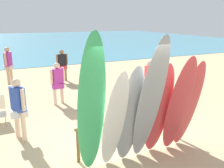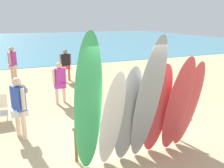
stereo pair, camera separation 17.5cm
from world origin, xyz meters
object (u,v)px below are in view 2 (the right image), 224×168
at_px(surfboard_red_5, 177,107).
at_px(beachgoer_strolling, 60,80).
at_px(surfboard_rack, 131,125).
at_px(surfboard_white_1, 112,122).
at_px(surfboard_grey_2, 128,117).
at_px(surfboard_red_6, 188,106).
at_px(beachgoer_midbeach, 13,62).
at_px(beachgoer_photographing, 19,104).
at_px(surfboard_red_4, 157,111).
at_px(beachgoer_by_water, 151,79).
at_px(surfboard_green_0, 88,108).
at_px(beachgoer_near_rack, 66,63).
at_px(surfboard_grey_3, 147,103).

relative_size(surfboard_red_5, beachgoer_strolling, 1.58).
bearing_deg(surfboard_rack, surfboard_white_1, -141.24).
bearing_deg(surfboard_grey_2, surfboard_red_6, -3.73).
relative_size(beachgoer_midbeach, beachgoer_photographing, 1.07).
xyz_separation_m(surfboard_white_1, beachgoer_midbeach, (-1.49, 8.20, -0.07)).
relative_size(surfboard_red_5, beachgoer_photographing, 1.49).
distance_m(surfboard_red_4, surfboard_red_6, 0.76).
height_order(surfboard_red_6, beachgoer_by_water, surfboard_red_6).
bearing_deg(surfboard_green_0, beachgoer_strolling, 90.40).
xyz_separation_m(surfboard_rack, beachgoer_near_rack, (0.11, 6.94, 0.29)).
bearing_deg(beachgoer_photographing, surfboard_grey_2, 18.43).
relative_size(surfboard_green_0, surfboard_red_5, 1.21).
xyz_separation_m(surfboard_red_5, beachgoer_photographing, (-3.03, 2.19, -0.23)).
distance_m(surfboard_grey_3, beachgoer_photographing, 3.22).
relative_size(surfboard_rack, beachgoer_near_rack, 1.77).
relative_size(surfboard_grey_2, surfboard_red_6, 0.99).
height_order(surfboard_grey_2, beachgoer_strolling, surfboard_grey_2).
xyz_separation_m(surfboard_red_5, beachgoer_near_rack, (-0.65, 7.54, -0.25)).
distance_m(surfboard_grey_3, beachgoer_midbeach, 8.58).
bearing_deg(surfboard_grey_2, surfboard_white_1, -172.72).
xyz_separation_m(surfboard_red_6, beachgoer_near_rack, (-1.01, 7.46, -0.18)).
xyz_separation_m(surfboard_red_4, beachgoer_midbeach, (-2.58, 8.08, -0.08)).
relative_size(surfboard_rack, beachgoer_strolling, 1.82).
bearing_deg(surfboard_red_6, surfboard_grey_3, -173.79).
bearing_deg(surfboard_red_5, surfboard_red_4, 164.22).
height_order(surfboard_white_1, beachgoer_midbeach, surfboard_white_1).
height_order(surfboard_grey_3, surfboard_red_4, surfboard_grey_3).
bearing_deg(surfboard_grey_2, surfboard_green_0, -178.76).
bearing_deg(surfboard_red_5, surfboard_white_1, -176.73).
distance_m(surfboard_white_1, surfboard_grey_3, 0.78).
bearing_deg(beachgoer_photographing, surfboard_green_0, 2.61).
bearing_deg(beachgoer_strolling, beachgoer_by_water, 134.74).
distance_m(surfboard_green_0, surfboard_red_6, 2.33).
distance_m(surfboard_grey_3, surfboard_red_5, 0.81).
relative_size(surfboard_green_0, beachgoer_photographing, 1.80).
relative_size(surfboard_rack, surfboard_grey_2, 1.24).
bearing_deg(surfboard_green_0, beachgoer_by_water, 48.77).
relative_size(surfboard_green_0, beachgoer_near_rack, 1.85).
height_order(surfboard_rack, surfboard_red_4, surfboard_red_4).
distance_m(beachgoer_near_rack, beachgoer_midbeach, 2.43).
bearing_deg(beachgoer_strolling, surfboard_red_5, 87.90).
distance_m(surfboard_grey_2, beachgoer_near_rack, 7.47).
bearing_deg(surfboard_red_6, surfboard_grey_2, 178.45).
bearing_deg(surfboard_white_1, beachgoer_midbeach, 94.95).
height_order(surfboard_green_0, surfboard_white_1, surfboard_green_0).
distance_m(surfboard_green_0, beachgoer_by_water, 4.55).
relative_size(surfboard_red_5, beachgoer_midbeach, 1.39).
xyz_separation_m(surfboard_rack, surfboard_red_4, (0.36, -0.47, 0.46)).
bearing_deg(surfboard_red_6, surfboard_red_4, 174.42).
distance_m(surfboard_rack, surfboard_red_4, 0.75).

